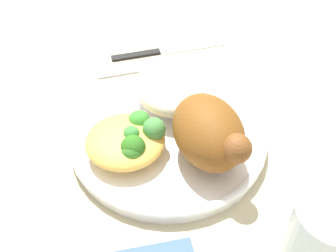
{
  "coord_description": "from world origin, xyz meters",
  "views": [
    {
      "loc": [
        0.36,
        -0.13,
        0.41
      ],
      "look_at": [
        0.0,
        0.0,
        0.03
      ],
      "focal_mm": 45.97,
      "sensor_mm": 36.0,
      "label": 1
    }
  ],
  "objects_px": {
    "knife": "(159,51)",
    "water_glass": "(322,241)",
    "fork": "(149,68)",
    "rice_pile": "(170,88)",
    "mac_cheese_with_broccoli": "(129,140)",
    "roasted_chicken": "(210,133)",
    "plate": "(168,137)"
  },
  "relations": [
    {
      "from": "roasted_chicken",
      "to": "rice_pile",
      "type": "height_order",
      "value": "roasted_chicken"
    },
    {
      "from": "roasted_chicken",
      "to": "mac_cheese_with_broccoli",
      "type": "bearing_deg",
      "value": -115.31
    },
    {
      "from": "plate",
      "to": "rice_pile",
      "type": "relative_size",
      "value": 2.31
    },
    {
      "from": "fork",
      "to": "water_glass",
      "type": "relative_size",
      "value": 1.45
    },
    {
      "from": "mac_cheese_with_broccoli",
      "to": "knife",
      "type": "xyz_separation_m",
      "value": [
        -0.21,
        0.11,
        -0.03
      ]
    },
    {
      "from": "plate",
      "to": "knife",
      "type": "bearing_deg",
      "value": 164.26
    },
    {
      "from": "rice_pile",
      "to": "knife",
      "type": "xyz_separation_m",
      "value": [
        -0.14,
        0.03,
        -0.04
      ]
    },
    {
      "from": "rice_pile",
      "to": "water_glass",
      "type": "relative_size",
      "value": 1.11
    },
    {
      "from": "rice_pile",
      "to": "knife",
      "type": "distance_m",
      "value": 0.15
    },
    {
      "from": "rice_pile",
      "to": "water_glass",
      "type": "xyz_separation_m",
      "value": [
        0.27,
        0.06,
        0.0
      ]
    },
    {
      "from": "rice_pile",
      "to": "roasted_chicken",
      "type": "bearing_deg",
      "value": 4.55
    },
    {
      "from": "roasted_chicken",
      "to": "fork",
      "type": "bearing_deg",
      "value": -178.58
    },
    {
      "from": "plate",
      "to": "water_glass",
      "type": "height_order",
      "value": "water_glass"
    },
    {
      "from": "mac_cheese_with_broccoli",
      "to": "fork",
      "type": "height_order",
      "value": "mac_cheese_with_broccoli"
    },
    {
      "from": "fork",
      "to": "water_glass",
      "type": "xyz_separation_m",
      "value": [
        0.37,
        0.05,
        0.05
      ]
    },
    {
      "from": "plate",
      "to": "water_glass",
      "type": "relative_size",
      "value": 2.56
    },
    {
      "from": "roasted_chicken",
      "to": "water_glass",
      "type": "relative_size",
      "value": 1.18
    },
    {
      "from": "knife",
      "to": "water_glass",
      "type": "xyz_separation_m",
      "value": [
        0.41,
        0.02,
        0.05
      ]
    },
    {
      "from": "fork",
      "to": "knife",
      "type": "relative_size",
      "value": 0.75
    },
    {
      "from": "fork",
      "to": "rice_pile",
      "type": "bearing_deg",
      "value": -1.83
    },
    {
      "from": "roasted_chicken",
      "to": "rice_pile",
      "type": "bearing_deg",
      "value": -175.45
    },
    {
      "from": "mac_cheese_with_broccoli",
      "to": "water_glass",
      "type": "xyz_separation_m",
      "value": [
        0.2,
        0.13,
        0.01
      ]
    },
    {
      "from": "plate",
      "to": "fork",
      "type": "distance_m",
      "value": 0.16
    },
    {
      "from": "fork",
      "to": "water_glass",
      "type": "bearing_deg",
      "value": 8.04
    },
    {
      "from": "knife",
      "to": "plate",
      "type": "bearing_deg",
      "value": -15.74
    },
    {
      "from": "rice_pile",
      "to": "fork",
      "type": "relative_size",
      "value": 0.76
    },
    {
      "from": "plate",
      "to": "fork",
      "type": "height_order",
      "value": "plate"
    },
    {
      "from": "fork",
      "to": "mac_cheese_with_broccoli",
      "type": "bearing_deg",
      "value": -25.21
    },
    {
      "from": "plate",
      "to": "roasted_chicken",
      "type": "height_order",
      "value": "roasted_chicken"
    },
    {
      "from": "plate",
      "to": "mac_cheese_with_broccoli",
      "type": "relative_size",
      "value": 2.59
    },
    {
      "from": "fork",
      "to": "roasted_chicken",
      "type": "bearing_deg",
      "value": 1.42
    },
    {
      "from": "plate",
      "to": "water_glass",
      "type": "xyz_separation_m",
      "value": [
        0.21,
        0.08,
        0.04
      ]
    }
  ]
}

